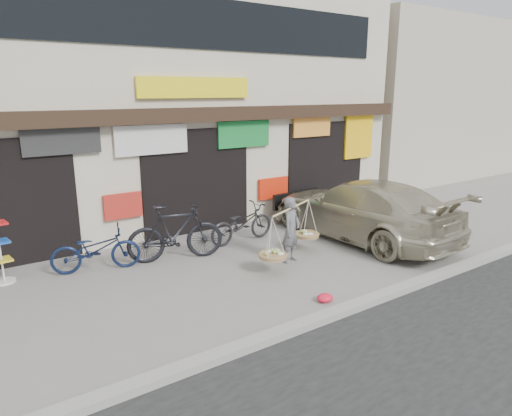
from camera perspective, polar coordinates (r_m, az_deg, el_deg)
ground at (r=9.43m, az=2.79°, el=-8.15°), size 70.00×70.00×0.00m
kerb at (r=8.05m, az=11.62°, el=-12.11°), size 70.00×0.25×0.12m
shophouse_block at (r=14.34m, az=-13.15°, el=13.38°), size 14.00×6.32×7.00m
neighbor_east at (r=23.39m, az=19.52°, el=12.60°), size 12.00×7.00×6.40m
street_vendor at (r=9.86m, az=4.42°, el=-3.12°), size 2.02×1.22×1.44m
bike_0 at (r=9.95m, az=-19.39°, el=-4.90°), size 1.87×1.04×0.93m
bike_1 at (r=10.08m, az=-10.05°, el=-3.06°), size 2.17×1.13×1.26m
bike_2 at (r=11.17m, az=-1.81°, el=-1.94°), size 1.83×0.74×0.94m
suv at (r=11.74m, az=13.00°, el=-0.13°), size 2.31×5.21×1.49m
display_rack at (r=10.06m, az=-29.30°, el=-4.99°), size 0.40×0.40×1.47m
red_bag at (r=8.30m, az=8.62°, el=-11.05°), size 0.31×0.25×0.14m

